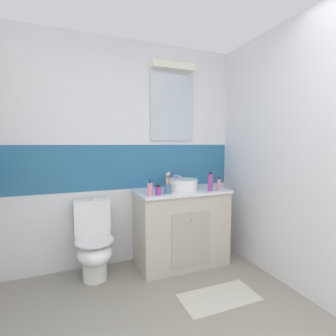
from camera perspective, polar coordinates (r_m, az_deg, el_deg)
The scene contains 12 objects.
ground_plane at distance 2.20m, azimuth -0.57°, elevation -33.34°, with size 3.20×3.48×0.04m, color gray.
wall_back_tiled at distance 2.92m, azimuth -9.32°, elevation 3.48°, with size 3.20×0.20×2.50m.
wall_right_plain at distance 2.54m, azimuth 29.15°, elevation 2.31°, with size 0.10×3.48×2.50m, color white.
vanity_cabinet at distance 2.94m, azimuth 2.90°, elevation -13.05°, with size 1.01×0.56×0.85m.
sink_basin at distance 2.83m, azimuth 3.09°, elevation -3.61°, with size 0.36×0.40×0.15m.
toilet at distance 2.75m, azimuth -16.49°, elevation -15.89°, with size 0.37×0.50×0.80m.
toothbrush_cup at distance 2.60m, azimuth -0.05°, elevation -4.61°, with size 0.08×0.08×0.22m.
soap_dispenser at distance 2.50m, azimuth -4.13°, elevation -4.84°, with size 0.06×0.06×0.16m.
lotion_bottle_short at distance 2.53m, azimuth -2.27°, elevation -5.09°, with size 0.06×0.06×0.10m.
shampoo_bottle_tall at distance 2.77m, azimuth 9.57°, elevation -3.16°, with size 0.06×0.06×0.20m.
deodorant_spray_can at distance 2.84m, azimuth 11.49°, elevation -3.60°, with size 0.04×0.04×0.14m.
bath_mat at distance 2.54m, azimuth 11.53°, elevation -26.85°, with size 0.69×0.35×0.01m, color beige.
Camera 1 is at (-0.62, -0.40, 1.36)m, focal length 26.84 mm.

